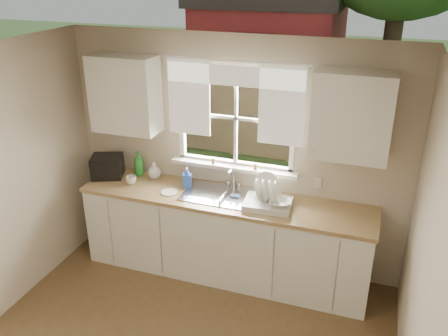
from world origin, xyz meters
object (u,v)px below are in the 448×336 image
(dish_rack, at_px, (268,200))
(soap_bottle_a, at_px, (139,163))
(black_appliance, at_px, (107,166))
(cup, at_px, (131,180))

(dish_rack, bearing_deg, soap_bottle_a, 170.99)
(dish_rack, relative_size, soap_bottle_a, 1.70)
(dish_rack, xyz_separation_m, soap_bottle_a, (-1.54, 0.24, 0.07))
(dish_rack, bearing_deg, black_appliance, 176.96)
(cup, bearing_deg, soap_bottle_a, 79.12)
(soap_bottle_a, relative_size, black_appliance, 0.87)
(dish_rack, distance_m, soap_bottle_a, 1.57)
(dish_rack, xyz_separation_m, cup, (-1.52, 0.01, -0.03))
(dish_rack, relative_size, black_appliance, 1.48)
(cup, height_order, black_appliance, black_appliance)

